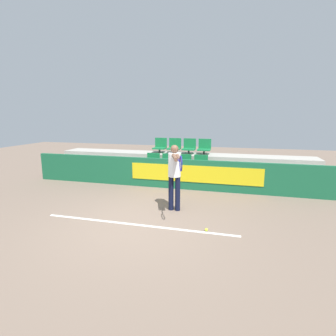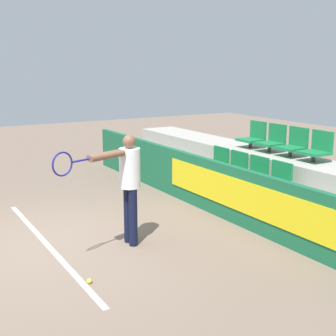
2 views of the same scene
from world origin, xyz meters
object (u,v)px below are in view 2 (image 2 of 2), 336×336
Objects in this scene: stadium_chair_5 at (272,140)px; tennis_player at (126,179)px; stadium_chair_4 at (253,136)px; stadium_chair_3 at (276,180)px; stadium_chair_1 at (234,168)px; stadium_chair_0 at (216,163)px; tennis_ball at (89,281)px; stadium_chair_6 at (294,144)px; stadium_chair_2 at (254,174)px; stadium_chair_7 at (317,148)px.

tennis_player is (0.90, -3.71, -0.16)m from stadium_chair_5.
stadium_chair_3 is at bearing -29.05° from stadium_chair_4.
stadium_chair_1 is at bearing -90.00° from stadium_chair_5.
tennis_player reaches higher than stadium_chair_4.
stadium_chair_0 is 1.00× the size of stadium_chair_1.
tennis_player is (-0.26, -2.74, 0.32)m from stadium_chair_3.
stadium_chair_0 is at bearing -90.00° from stadium_chair_4.
tennis_ball is (0.66, -3.72, -0.69)m from stadium_chair_3.
tennis_ball is (1.24, -4.69, -1.16)m from stadium_chair_6.
stadium_chair_6 is (1.16, 0.97, 0.48)m from stadium_chair_0.
stadium_chair_0 is 1.23m from stadium_chair_5.
stadium_chair_0 is at bearing -120.97° from stadium_chair_5.
stadium_chair_2 is 1.23m from stadium_chair_5.
stadium_chair_3 is (0.58, 0.00, 0.00)m from stadium_chair_2.
tennis_player is at bearing -71.77° from stadium_chair_1.
stadium_chair_4 is (-1.74, 0.97, 0.48)m from stadium_chair_3.
tennis_player is (0.90, -2.74, 0.32)m from stadium_chair_1.
stadium_chair_5 is at bearing 120.97° from stadium_chair_2.
stadium_chair_1 is 2.90m from tennis_player.
tennis_player is at bearing -95.39° from stadium_chair_3.
stadium_chair_6 is 3.73m from tennis_player.
stadium_chair_4 is (-0.58, 0.97, 0.48)m from stadium_chair_1.
stadium_chair_7 reaches higher than stadium_chair_2.
stadium_chair_2 is 1.00× the size of stadium_chair_7.
stadium_chair_3 is 1.08m from stadium_chair_7.
stadium_chair_3 is at bearing 100.09° from tennis_ball.
stadium_chair_3 is at bearing -39.80° from stadium_chair_5.
stadium_chair_1 is at bearing 0.00° from stadium_chair_0.
stadium_chair_1 is 0.58m from stadium_chair_2.
stadium_chair_5 reaches higher than stadium_chair_0.
stadium_chair_7 is (1.74, 0.97, 0.48)m from stadium_chair_0.
stadium_chair_3 is 1.59m from stadium_chair_5.
stadium_chair_2 is at bearing -39.80° from stadium_chair_4.
stadium_chair_6 is at bearing 104.85° from tennis_ball.
stadium_chair_1 is 1.00× the size of stadium_chair_7.
stadium_chair_5 is (0.58, 0.00, 0.00)m from stadium_chair_4.
stadium_chair_4 is 1.16m from stadium_chair_6.
stadium_chair_1 is 1.00× the size of stadium_chair_4.
stadium_chair_6 is (1.16, 0.00, 0.00)m from stadium_chair_4.
stadium_chair_1 and stadium_chair_2 have the same top height.
tennis_ball is at bearing -63.88° from stadium_chair_1.
stadium_chair_6 is at bearing 120.97° from stadium_chair_3.
stadium_chair_4 is 1.00× the size of stadium_chair_7.
tennis_player is at bearing -85.03° from stadium_chair_6.
stadium_chair_2 is at bearing -59.03° from stadium_chair_5.
stadium_chair_6 is 1.00× the size of stadium_chair_7.
tennis_player is (1.48, -3.71, -0.16)m from stadium_chair_4.
stadium_chair_6 is (0.58, 0.97, 0.48)m from stadium_chair_1.
stadium_chair_2 is 0.58m from stadium_chair_3.
stadium_chair_2 is (1.16, 0.00, 0.00)m from stadium_chair_0.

